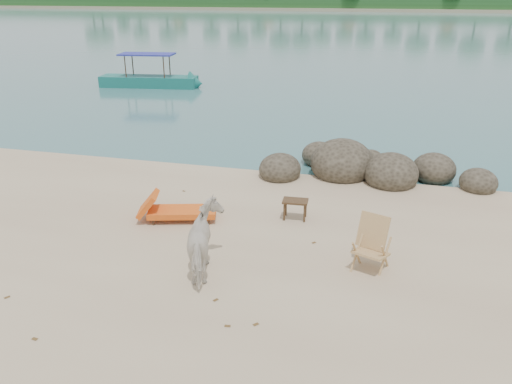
{
  "coord_description": "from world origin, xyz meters",
  "views": [
    {
      "loc": [
        2.17,
        -7.62,
        5.04
      ],
      "look_at": [
        -0.3,
        2.0,
        1.0
      ],
      "focal_mm": 35.0,
      "sensor_mm": 36.0,
      "label": 1
    }
  ],
  "objects_px": {
    "deck_chair": "(371,247)",
    "cow": "(207,243)",
    "boulders": "(363,168)",
    "side_table": "(295,211)",
    "lounge_chair": "(182,209)",
    "boat_near": "(147,59)"
  },
  "relations": [
    {
      "from": "side_table",
      "to": "deck_chair",
      "type": "relative_size",
      "value": 0.58
    },
    {
      "from": "lounge_chair",
      "to": "deck_chair",
      "type": "relative_size",
      "value": 1.95
    },
    {
      "from": "boat_near",
      "to": "deck_chair",
      "type": "bearing_deg",
      "value": -60.96
    },
    {
      "from": "deck_chair",
      "to": "cow",
      "type": "bearing_deg",
      "value": -142.66
    },
    {
      "from": "cow",
      "to": "deck_chair",
      "type": "bearing_deg",
      "value": 177.65
    },
    {
      "from": "boulders",
      "to": "side_table",
      "type": "distance_m",
      "value": 3.68
    },
    {
      "from": "boulders",
      "to": "side_table",
      "type": "height_order",
      "value": "boulders"
    },
    {
      "from": "side_table",
      "to": "lounge_chair",
      "type": "xyz_separation_m",
      "value": [
        -2.54,
        -0.7,
        0.06
      ]
    },
    {
      "from": "boulders",
      "to": "boat_near",
      "type": "height_order",
      "value": "boat_near"
    },
    {
      "from": "cow",
      "to": "side_table",
      "type": "xyz_separation_m",
      "value": [
        1.18,
        2.77,
        -0.42
      ]
    },
    {
      "from": "side_table",
      "to": "cow",
      "type": "bearing_deg",
      "value": -116.55
    },
    {
      "from": "deck_chair",
      "to": "boat_near",
      "type": "distance_m",
      "value": 21.61
    },
    {
      "from": "boulders",
      "to": "cow",
      "type": "xyz_separation_m",
      "value": [
        -2.55,
        -6.2,
        0.39
      ]
    },
    {
      "from": "lounge_chair",
      "to": "deck_chair",
      "type": "distance_m",
      "value": 4.51
    },
    {
      "from": "cow",
      "to": "boat_near",
      "type": "height_order",
      "value": "boat_near"
    },
    {
      "from": "cow",
      "to": "deck_chair",
      "type": "xyz_separation_m",
      "value": [
        2.99,
        0.89,
        -0.15
      ]
    },
    {
      "from": "lounge_chair",
      "to": "boat_near",
      "type": "bearing_deg",
      "value": 102.04
    },
    {
      "from": "boulders",
      "to": "deck_chair",
      "type": "relative_size",
      "value": 6.48
    },
    {
      "from": "boulders",
      "to": "lounge_chair",
      "type": "xyz_separation_m",
      "value": [
        -3.91,
        -4.12,
        0.03
      ]
    },
    {
      "from": "side_table",
      "to": "boat_near",
      "type": "xyz_separation_m",
      "value": [
        -11.13,
        15.4,
        1.24
      ]
    },
    {
      "from": "boulders",
      "to": "boat_near",
      "type": "bearing_deg",
      "value": 136.19
    },
    {
      "from": "lounge_chair",
      "to": "cow",
      "type": "bearing_deg",
      "value": -72.77
    }
  ]
}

